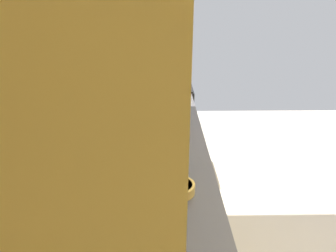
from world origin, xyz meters
name	(u,v)px	position (x,y,z in m)	size (l,w,h in m)	color
wall_back	(107,92)	(0.00, 1.48, 1.40)	(4.32, 0.12, 2.80)	#EAC17C
counter_run	(165,240)	(-0.31, 1.12, 0.46)	(3.57, 0.64, 0.93)	#D5BF6C
upper_cabinets	(135,22)	(-0.31, 1.26, 1.84)	(2.62, 0.32, 0.68)	#D3C06A
oven_range	(166,120)	(1.76, 1.09, 0.48)	(0.59, 0.67, 1.11)	black
microwave	(162,95)	(0.91, 1.13, 1.09)	(0.46, 0.33, 0.32)	#B7BABF
bowl	(179,188)	(-0.42, 1.03, 0.96)	(0.18, 0.18, 0.06)	gold
kettle	(174,125)	(0.39, 1.03, 1.00)	(0.17, 0.12, 0.16)	red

